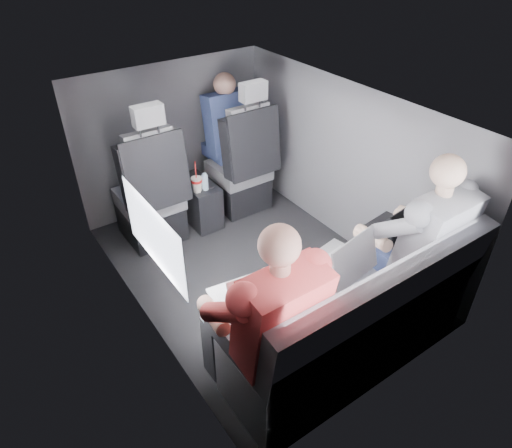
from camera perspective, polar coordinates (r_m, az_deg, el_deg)
floor at (r=3.66m, az=-0.24°, el=-5.89°), size 2.60×2.60×0.00m
ceiling at (r=2.97m, az=-0.31°, el=14.29°), size 2.60×2.60×0.00m
panel_left at (r=2.94m, az=-14.89°, el=-2.25°), size 0.02×2.60×1.35m
panel_right at (r=3.78m, az=11.13°, el=7.16°), size 0.02×2.60×1.35m
panel_front at (r=4.28m, az=-10.36°, el=10.62°), size 1.80×0.02×1.35m
panel_back at (r=2.53m, az=16.93°, el=-9.84°), size 1.80×0.02×1.35m
side_window at (r=2.58m, az=-12.70°, el=-1.44°), size 0.02×0.75×0.42m
seatbelt at (r=3.92m, az=-0.41°, el=10.90°), size 0.35×0.11×0.59m
front_seat_left at (r=3.88m, az=-12.90°, el=2.96°), size 0.52×0.58×1.26m
front_seat_right at (r=4.22m, az=-1.70°, el=6.71°), size 0.52×0.58×1.26m
center_console at (r=4.16m, az=-7.14°, el=2.78°), size 0.24×0.48×0.41m
rear_bench at (r=2.88m, az=12.10°, el=-12.45°), size 1.60×0.57×0.92m
soda_cup at (r=3.89m, az=-7.41°, el=4.99°), size 0.09×0.09×0.29m
water_bottle at (r=3.91m, az=-6.40°, el=5.24°), size 0.05×0.05×0.16m
laptop_white at (r=2.55m, az=-0.87°, el=-8.72°), size 0.39×0.37×0.26m
laptop_silver at (r=2.80m, az=10.51°, el=-4.60°), size 0.44×0.42×0.28m
laptop_black at (r=3.19m, az=16.82°, el=-0.30°), size 0.37×0.34×0.24m
passenger_rear_left at (r=2.39m, az=1.06°, el=-11.79°), size 0.55×0.66×1.29m
passenger_rear_right at (r=3.05m, az=19.08°, el=-2.05°), size 0.55×0.66×1.30m
passenger_front_right at (r=4.27m, az=-3.73°, el=12.18°), size 0.40×0.40×0.80m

